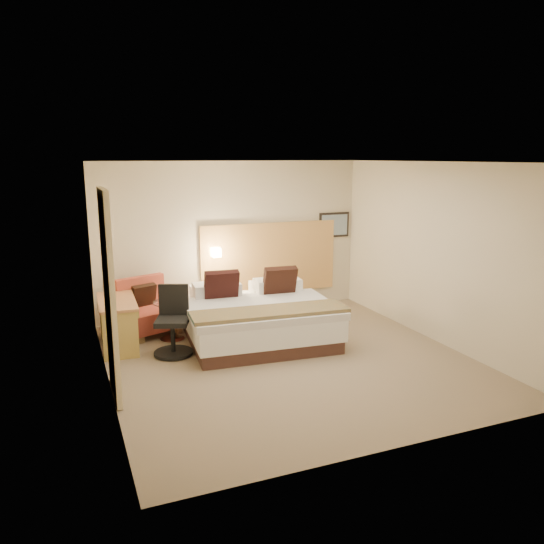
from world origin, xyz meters
name	(u,v)px	position (x,y,z in m)	size (l,w,h in m)	color
floor	(289,360)	(0.00, 0.00, -0.01)	(4.80, 5.00, 0.02)	#826F57
ceiling	(290,161)	(0.00, 0.00, 2.71)	(4.80, 5.00, 0.02)	white
wall_back	(232,238)	(0.00, 2.51, 1.35)	(4.80, 0.02, 2.70)	beige
wall_front	(401,316)	(0.00, -2.51, 1.35)	(4.80, 0.02, 2.70)	beige
wall_left	(102,280)	(-2.41, 0.00, 1.35)	(0.02, 5.00, 2.70)	beige
wall_right	(436,253)	(2.41, 0.00, 1.35)	(0.02, 5.00, 2.70)	beige
headboard_panel	(270,258)	(0.70, 2.47, 0.95)	(2.60, 0.04, 1.30)	tan
art_frame	(334,225)	(2.02, 2.48, 1.50)	(0.62, 0.03, 0.47)	black
art_canvas	(335,225)	(2.02, 2.46, 1.50)	(0.54, 0.01, 0.39)	#758CA1
lamp_arm	(215,252)	(-0.35, 2.42, 1.15)	(0.02, 0.02, 0.12)	silver
lamp_shade	(216,252)	(-0.35, 2.36, 1.15)	(0.15, 0.15, 0.15)	#FFEDC6
curtain	(109,295)	(-2.36, -0.25, 1.22)	(0.06, 0.90, 2.42)	beige
bottle_a	(164,294)	(-1.43, 1.49, 0.72)	(0.07, 0.07, 0.22)	#83ABCB
bottle_b	(169,293)	(-1.34, 1.50, 0.72)	(0.07, 0.07, 0.22)	#8CBCD9
menu_folder	(179,294)	(-1.23, 1.35, 0.73)	(0.14, 0.05, 0.24)	#3C1D18
bed	(256,317)	(-0.12, 0.99, 0.35)	(2.33, 2.28, 1.06)	#422721
lounge_chair	(148,311)	(-1.62, 1.91, 0.35)	(1.03, 0.97, 0.88)	#A07C4B
side_table	(172,319)	(-1.34, 1.41, 0.34)	(0.62, 0.62, 0.61)	silver
desk	(119,310)	(-2.11, 1.40, 0.57)	(0.57, 1.17, 0.72)	#B47646
desk_chair	(173,327)	(-1.44, 0.83, 0.40)	(0.71, 0.71, 0.98)	black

